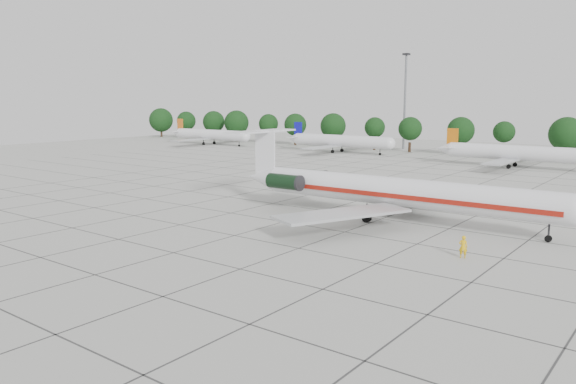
% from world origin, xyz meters
% --- Properties ---
extents(ground, '(260.00, 260.00, 0.00)m').
position_xyz_m(ground, '(0.00, 0.00, 0.00)').
color(ground, '#B2B2AA').
rests_on(ground, ground).
extents(apron_joints, '(170.00, 170.00, 0.02)m').
position_xyz_m(apron_joints, '(0.00, 15.00, 0.01)').
color(apron_joints, '#383838').
rests_on(apron_joints, ground).
extents(main_airliner, '(40.91, 32.14, 9.59)m').
position_xyz_m(main_airliner, '(8.05, 7.93, 3.39)').
color(main_airliner, silver).
rests_on(main_airliner, ground).
extents(ground_crew, '(0.84, 0.68, 1.98)m').
position_xyz_m(ground_crew, '(21.10, -1.95, 0.99)').
color(ground_crew, yellow).
rests_on(ground_crew, ground).
extents(bg_airliner_a, '(28.24, 27.20, 7.40)m').
position_xyz_m(bg_airliner_a, '(-82.35, 70.86, 2.91)').
color(bg_airliner_a, silver).
rests_on(bg_airliner_a, ground).
extents(bg_airliner_b, '(28.24, 27.20, 7.40)m').
position_xyz_m(bg_airliner_b, '(-38.34, 72.97, 2.91)').
color(bg_airliner_b, silver).
rests_on(bg_airliner_b, ground).
extents(bg_airliner_c, '(28.24, 27.20, 7.40)m').
position_xyz_m(bg_airliner_c, '(6.46, 67.05, 2.91)').
color(bg_airliner_c, silver).
rests_on(bg_airliner_c, ground).
extents(tree_line, '(249.86, 8.44, 10.22)m').
position_xyz_m(tree_line, '(-11.68, 85.00, 5.98)').
color(tree_line, '#332114').
rests_on(tree_line, ground).
extents(floodlight_mast, '(1.60, 1.60, 25.45)m').
position_xyz_m(floodlight_mast, '(-30.00, 92.00, 14.28)').
color(floodlight_mast, slate).
rests_on(floodlight_mast, ground).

